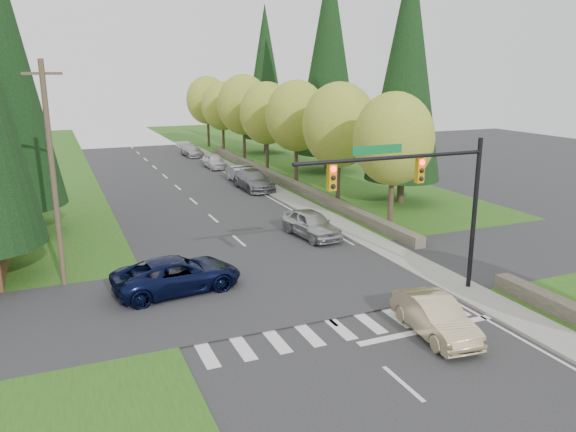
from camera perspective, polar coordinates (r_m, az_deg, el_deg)
ground at (r=19.44m, az=9.88°, el=-15.01°), size 120.00×120.00×0.00m
grass_east at (r=41.88m, az=10.17°, el=1.26°), size 14.00×110.00×0.06m
cross_street at (r=25.82m, az=0.23°, el=-7.06°), size 120.00×8.00×0.10m
sidewalk_east at (r=40.71m, az=1.40°, el=1.15°), size 1.80×80.00×0.13m
curb_east at (r=40.37m, az=0.30°, el=1.04°), size 0.20×80.00×0.13m
stone_wall_north at (r=48.49m, az=-0.66°, el=3.69°), size 0.70×40.00×0.70m
traffic_signal at (r=23.58m, az=13.49°, el=3.07°), size 8.70×0.37×6.80m
utility_pole at (r=26.42m, az=-22.78°, el=3.89°), size 1.60×0.24×10.00m
decid_tree_0 at (r=33.92m, az=10.69°, el=7.69°), size 4.80×4.80×8.37m
decid_tree_1 at (r=39.93m, az=5.23°, el=9.18°), size 5.20×5.20×8.80m
decid_tree_2 at (r=46.11m, az=0.86°, el=10.12°), size 5.00×5.00×8.82m
decid_tree_3 at (r=52.62m, az=-2.17°, el=10.38°), size 5.00×5.00×8.55m
decid_tree_4 at (r=59.21m, az=-4.54°, el=11.20°), size 5.40×5.40×9.18m
decid_tree_5 at (r=65.85m, az=-6.67°, el=11.03°), size 4.80×4.80×8.30m
decid_tree_6 at (r=72.59m, az=-8.20°, el=11.56°), size 5.20×5.20×8.86m
conifer_e_a at (r=41.35m, az=11.99°, el=14.66°), size 5.44×5.44×17.80m
conifer_e_b at (r=53.93m, az=4.17°, el=15.91°), size 6.12×6.12×19.80m
conifer_e_c at (r=66.34m, az=-2.33°, el=14.38°), size 5.10×5.10×16.80m
sedan_champagne at (r=21.70m, az=14.70°, el=-9.88°), size 1.97×4.48×1.43m
suv_navy at (r=25.37m, az=-11.16°, el=-5.87°), size 5.91×3.26×1.57m
parked_car_a at (r=32.95m, az=2.41°, el=-0.80°), size 2.33×4.80×1.58m
parked_car_b at (r=46.20m, az=-3.52°, el=3.67°), size 2.32×5.49×1.58m
parked_car_c at (r=49.37m, az=-4.84°, el=4.24°), size 1.61×4.28×1.40m
parked_car_d at (r=56.80m, az=-7.47°, el=5.56°), size 1.79×4.26×1.44m
parked_car_e at (r=65.14m, az=-9.70°, el=6.55°), size 2.02×4.46×1.27m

